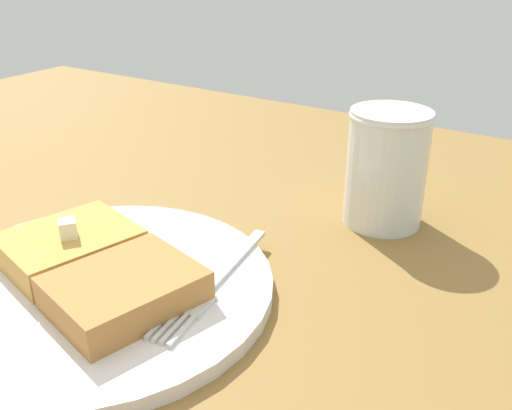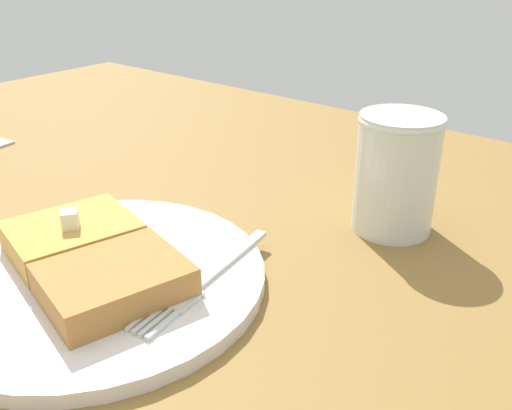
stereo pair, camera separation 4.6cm
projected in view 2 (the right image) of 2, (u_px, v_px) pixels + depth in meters
plate at (95, 277)px, 43.51cm from camera, size 26.01×26.01×1.13cm
toast_slice_left at (73, 237)px, 45.75cm from camera, size 9.90×11.17×2.42cm
toast_slice_middle at (115, 282)px, 39.81cm from camera, size 9.90×11.17×2.42cm
butter_pat_primary at (70, 219)px, 44.34cm from camera, size 1.90×1.87×1.42cm
fork at (200, 283)px, 41.52cm from camera, size 3.85×16.03×0.36cm
syrup_jar at (395, 179)px, 50.22cm from camera, size 7.40×7.40×10.64cm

